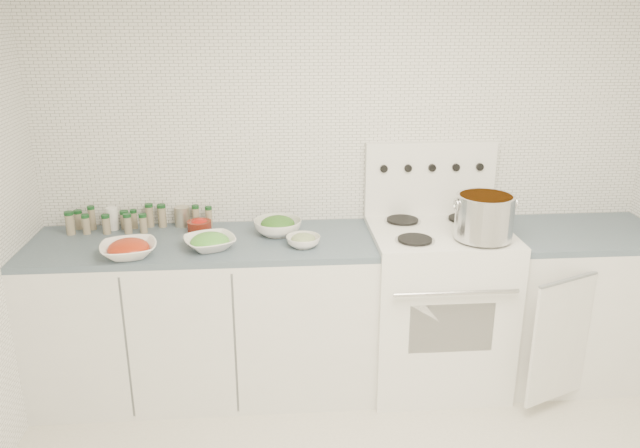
% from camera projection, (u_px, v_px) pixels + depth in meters
% --- Properties ---
extents(room_walls, '(3.54, 3.04, 2.52)m').
position_uv_depth(room_walls, '(403.00, 174.00, 2.08)').
color(room_walls, white).
rests_on(room_walls, ground).
extents(counter_left, '(1.85, 0.62, 0.90)m').
position_uv_depth(counter_left, '(206.00, 316.00, 3.50)').
color(counter_left, white).
rests_on(counter_left, ground).
extents(stove, '(0.76, 0.70, 1.36)m').
position_uv_depth(stove, '(435.00, 301.00, 3.57)').
color(stove, white).
rests_on(stove, ground).
extents(counter_right, '(0.89, 0.79, 0.90)m').
position_uv_depth(counter_right, '(573.00, 303.00, 3.65)').
color(counter_right, white).
rests_on(counter_right, ground).
extents(stock_pot, '(0.32, 0.30, 0.23)m').
position_uv_depth(stock_pot, '(484.00, 215.00, 3.23)').
color(stock_pot, silver).
rests_on(stock_pot, stove).
extents(bowl_tomato, '(0.33, 0.33, 0.09)m').
position_uv_depth(bowl_tomato, '(129.00, 249.00, 3.13)').
color(bowl_tomato, white).
rests_on(bowl_tomato, counter_left).
extents(bowl_snowpea, '(0.34, 0.34, 0.09)m').
position_uv_depth(bowl_snowpea, '(210.00, 242.00, 3.23)').
color(bowl_snowpea, white).
rests_on(bowl_snowpea, counter_left).
extents(bowl_broccoli, '(0.33, 0.33, 0.11)m').
position_uv_depth(bowl_broccoli, '(278.00, 226.00, 3.44)').
color(bowl_broccoli, white).
rests_on(bowl_broccoli, counter_left).
extents(bowl_zucchini, '(0.18, 0.18, 0.07)m').
position_uv_depth(bowl_zucchini, '(303.00, 240.00, 3.26)').
color(bowl_zucchini, white).
rests_on(bowl_zucchini, counter_left).
extents(bowl_pepper, '(0.13, 0.13, 0.08)m').
position_uv_depth(bowl_pepper, '(199.00, 226.00, 3.47)').
color(bowl_pepper, '#601C10').
rests_on(bowl_pepper, counter_left).
extents(salt_canister, '(0.08, 0.08, 0.13)m').
position_uv_depth(salt_canister, '(112.00, 219.00, 3.51)').
color(salt_canister, white).
rests_on(salt_canister, counter_left).
extents(tin_can, '(0.10, 0.10, 0.11)m').
position_uv_depth(tin_can, '(182.00, 216.00, 3.57)').
color(tin_can, '#AEA793').
rests_on(tin_can, counter_left).
extents(spice_cluster, '(0.80, 0.15, 0.14)m').
position_uv_depth(spice_cluster, '(127.00, 220.00, 3.50)').
color(spice_cluster, gray).
rests_on(spice_cluster, counter_left).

